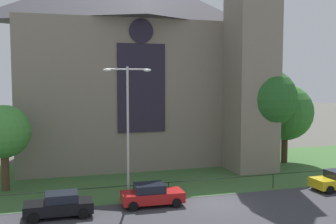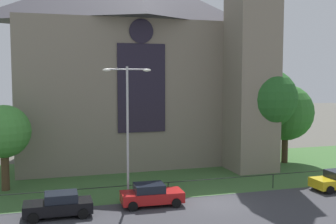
% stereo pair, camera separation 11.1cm
% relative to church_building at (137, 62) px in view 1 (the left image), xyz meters
% --- Properties ---
extents(ground, '(160.00, 160.00, 0.00)m').
position_rel_church_building_xyz_m(ground, '(1.95, -6.30, -10.27)').
color(ground, '#56544C').
extents(road_asphalt, '(120.00, 8.00, 0.01)m').
position_rel_church_building_xyz_m(road_asphalt, '(1.95, -18.30, -10.27)').
color(road_asphalt, '#38383D').
rests_on(road_asphalt, ground).
extents(grass_verge, '(120.00, 20.00, 0.01)m').
position_rel_church_building_xyz_m(grass_verge, '(1.95, -8.30, -10.27)').
color(grass_verge, '#3D6633').
rests_on(grass_verge, ground).
extents(church_building, '(23.20, 16.20, 26.00)m').
position_rel_church_building_xyz_m(church_building, '(0.00, 0.00, 0.00)').
color(church_building, gray).
rests_on(church_building, ground).
extents(iron_railing, '(34.48, 0.07, 1.13)m').
position_rel_church_building_xyz_m(iron_railing, '(-0.77, -13.80, -9.29)').
color(iron_railing, black).
rests_on(iron_railing, ground).
extents(tree_right_near, '(5.52, 5.52, 9.46)m').
position_rel_church_building_xyz_m(tree_right_near, '(10.82, -7.58, -3.67)').
color(tree_right_near, brown).
rests_on(tree_right_near, ground).
extents(tree_left_near, '(4.06, 4.06, 6.62)m').
position_rel_church_building_xyz_m(tree_left_near, '(-12.25, -8.39, -5.73)').
color(tree_left_near, '#4C3823').
rests_on(tree_left_near, ground).
extents(tree_right_far, '(5.64, 5.64, 7.95)m').
position_rel_church_building_xyz_m(tree_right_far, '(14.14, -5.44, -5.16)').
color(tree_right_far, '#423021').
rests_on(tree_right_far, ground).
extents(streetlamp_near, '(3.37, 0.26, 9.46)m').
position_rel_church_building_xyz_m(streetlamp_near, '(-3.75, -13.90, -4.37)').
color(streetlamp_near, '#B2B2B7').
rests_on(streetlamp_near, ground).
extents(parked_car_black, '(4.23, 2.08, 1.51)m').
position_rel_church_building_xyz_m(parked_car_black, '(-8.54, -15.79, -9.53)').
color(parked_car_black, black).
rests_on(parked_car_black, ground).
extents(parked_car_red, '(4.27, 2.16, 1.51)m').
position_rel_church_building_xyz_m(parked_car_red, '(-2.42, -15.29, -9.53)').
color(parked_car_red, '#B21919').
rests_on(parked_car_red, ground).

